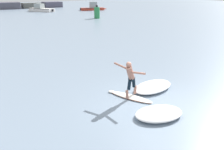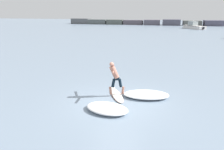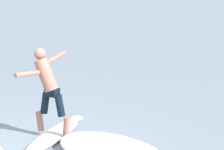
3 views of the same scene
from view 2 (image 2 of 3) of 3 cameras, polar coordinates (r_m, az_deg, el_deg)
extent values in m
plane|color=gray|center=(10.99, 1.54, -7.10)|extent=(200.00, 200.00, 0.00)
cube|color=#56585B|center=(77.64, -8.07, 13.77)|extent=(6.38, 3.52, 1.76)
cube|color=#525857|center=(75.59, -3.73, 13.73)|extent=(6.23, 3.68, 1.50)
cube|color=#505650|center=(73.96, 0.83, 13.69)|extent=(5.28, 3.91, 1.49)
cube|color=#544D54|center=(72.79, 5.56, 13.54)|extent=(6.22, 3.36, 1.41)
cube|color=#534F5A|center=(72.11, 10.41, 13.38)|extent=(5.08, 4.48, 1.55)
cube|color=#4D4B58|center=(71.91, 15.31, 13.14)|extent=(5.40, 4.83, 1.73)
cube|color=#555651|center=(72.23, 20.17, 12.63)|extent=(5.40, 3.42, 1.43)
cube|color=#4E4C5E|center=(73.03, 24.96, 12.20)|extent=(5.42, 4.19, 1.58)
ellipsoid|color=white|center=(11.74, 1.24, -5.23)|extent=(1.40, 2.18, 0.10)
ellipsoid|color=white|center=(12.75, 0.15, -3.42)|extent=(0.38, 0.39, 0.08)
ellipsoid|color=#DB5B2D|center=(11.74, 1.24, -5.23)|extent=(1.42, 2.19, 0.04)
cone|color=black|center=(10.99, 2.25, -7.47)|extent=(0.07, 0.07, 0.14)
cone|color=black|center=(11.15, 2.77, -7.09)|extent=(0.07, 0.07, 0.14)
cone|color=black|center=(11.09, 1.37, -7.21)|extent=(0.07, 0.07, 0.14)
cylinder|color=#9C6756|center=(11.62, -0.39, -4.13)|extent=(0.21, 0.18, 0.42)
cylinder|color=black|center=(11.49, 0.35, -2.14)|extent=(0.26, 0.21, 0.46)
cylinder|color=#9C6756|center=(11.69, 2.86, -4.03)|extent=(0.21, 0.18, 0.42)
cylinder|color=black|center=(11.53, 2.16, -2.09)|extent=(0.26, 0.21, 0.46)
cube|color=black|center=(11.43, 1.26, -0.88)|extent=(0.31, 0.27, 0.16)
cylinder|color=#9C6756|center=(11.32, 0.60, 0.76)|extent=(0.59, 0.43, 0.72)
sphere|color=#9C6756|center=(11.20, -0.07, 2.82)|extent=(0.24, 0.24, 0.24)
cylinder|color=#9C6756|center=(10.81, 0.34, 0.68)|extent=(0.31, 0.69, 0.21)
cylinder|color=#9C6756|center=(11.72, -0.06, 2.55)|extent=(0.31, 0.69, 0.20)
cube|color=white|center=(59.40, 20.67, 11.61)|extent=(5.18, 6.87, 0.75)
cone|color=white|center=(62.54, 18.56, 12.00)|extent=(1.24, 1.40, 0.75)
cube|color=black|center=(59.37, 20.70, 11.91)|extent=(5.20, 6.84, 0.08)
cube|color=#96A0A0|center=(59.87, 20.38, 12.54)|extent=(2.36, 2.54, 1.06)
cube|color=#232D38|center=(60.70, 19.82, 12.75)|extent=(1.07, 0.64, 0.53)
cylinder|color=silver|center=(59.83, 20.48, 13.47)|extent=(0.06, 0.06, 0.90)
cube|color=black|center=(56.62, 22.78, 11.23)|extent=(0.45, 0.42, 0.52)
ellipsoid|color=white|center=(10.02, -1.29, -8.70)|extent=(2.26, 1.72, 0.26)
ellipsoid|color=white|center=(11.68, 8.93, -5.07)|extent=(2.56, 1.67, 0.28)
camera|label=1|loc=(8.70, -55.82, 11.98)|focal=35.00mm
camera|label=3|loc=(7.49, 66.77, 4.49)|focal=85.00mm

